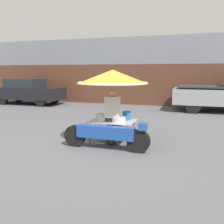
% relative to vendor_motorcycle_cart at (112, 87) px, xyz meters
% --- Properties ---
extents(ground_plane, '(36.00, 36.00, 0.00)m').
position_rel_vendor_motorcycle_cart_xyz_m(ground_plane, '(-0.21, -0.24, -1.58)').
color(ground_plane, '#56565B').
extents(shopfront_building, '(28.00, 2.06, 3.98)m').
position_rel_vendor_motorcycle_cart_xyz_m(shopfront_building, '(-0.21, 9.18, 0.40)').
color(shopfront_building, gray).
rests_on(shopfront_building, ground).
extents(vendor_motorcycle_cart, '(2.31, 1.93, 2.03)m').
position_rel_vendor_motorcycle_cart_xyz_m(vendor_motorcycle_cart, '(0.00, 0.00, 0.00)').
color(vendor_motorcycle_cart, black).
rests_on(vendor_motorcycle_cart, ground).
extents(vendor_person, '(0.38, 0.22, 1.54)m').
position_rel_vendor_motorcycle_cart_xyz_m(vendor_person, '(0.04, -0.11, -0.73)').
color(vendor_person, '#2D2D33').
rests_on(vendor_person, ground).
extents(parked_car, '(4.29, 1.70, 1.54)m').
position_rel_vendor_motorcycle_cart_xyz_m(parked_car, '(-7.54, 6.46, -0.79)').
color(parked_car, black).
rests_on(parked_car, ground).
extents(potted_plant, '(0.66, 0.66, 0.83)m').
position_rel_vendor_motorcycle_cart_xyz_m(potted_plant, '(-10.69, 7.64, -1.12)').
color(potted_plant, gray).
rests_on(potted_plant, ground).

